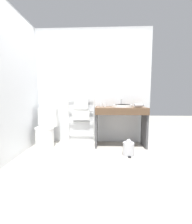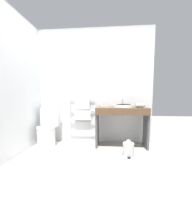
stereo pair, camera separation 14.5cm
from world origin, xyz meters
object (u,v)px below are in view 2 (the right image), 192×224
at_px(toilet, 48,130).
at_px(trash_bin, 128,149).
at_px(sink_basin, 123,106).
at_px(cup_near_edge, 106,105).
at_px(cup_near_wall, 102,105).
at_px(hair_dryer, 140,105).
at_px(towel_radiator, 83,112).

bearing_deg(toilet, trash_bin, -14.58).
bearing_deg(sink_basin, cup_near_edge, 165.70).
height_order(cup_near_wall, cup_near_edge, cup_near_edge).
relative_size(sink_basin, hair_dryer, 1.95).
bearing_deg(hair_dryer, towel_radiator, 167.23).
relative_size(towel_radiator, hair_dryer, 5.11).
bearing_deg(cup_near_edge, sink_basin, -14.30).
xyz_separation_m(toilet, sink_basin, (1.60, 0.08, 0.52)).
height_order(toilet, towel_radiator, towel_radiator).
height_order(towel_radiator, cup_near_wall, towel_radiator).
distance_m(hair_dryer, trash_bin, 0.91).
distance_m(cup_near_wall, hair_dryer, 0.79).
distance_m(cup_near_edge, trash_bin, 1.04).
height_order(towel_radiator, cup_near_edge, towel_radiator).
relative_size(towel_radiator, sink_basin, 2.62).
distance_m(towel_radiator, hair_dryer, 1.26).
xyz_separation_m(toilet, cup_near_edge, (1.24, 0.17, 0.53)).
xyz_separation_m(hair_dryer, trash_bin, (-0.26, -0.46, -0.74)).
height_order(sink_basin, trash_bin, sink_basin).
bearing_deg(towel_radiator, trash_bin, -37.80).
xyz_separation_m(towel_radiator, sink_basin, (0.90, -0.23, 0.16)).
relative_size(sink_basin, cup_near_edge, 4.76).
xyz_separation_m(sink_basin, trash_bin, (0.06, -0.51, -0.73)).
bearing_deg(toilet, towel_radiator, 23.81).
relative_size(cup_near_edge, hair_dryer, 0.41).
bearing_deg(cup_near_wall, towel_radiator, 169.43).
bearing_deg(towel_radiator, toilet, -156.19).
xyz_separation_m(toilet, cup_near_wall, (1.15, 0.22, 0.53)).
bearing_deg(cup_near_edge, trash_bin, -55.26).
distance_m(towel_radiator, sink_basin, 0.94).
height_order(toilet, cup_near_wall, cup_near_wall).
distance_m(towel_radiator, cup_near_wall, 0.49).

